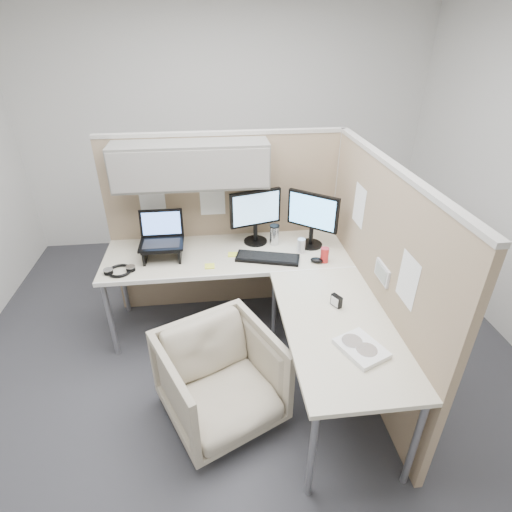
{
  "coord_description": "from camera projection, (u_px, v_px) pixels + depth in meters",
  "views": [
    {
      "loc": [
        -0.2,
        -2.32,
        2.35
      ],
      "look_at": [
        0.1,
        0.25,
        0.85
      ],
      "focal_mm": 28.0,
      "sensor_mm": 36.0,
      "label": 1
    }
  ],
  "objects": [
    {
      "name": "ground",
      "position": [
        247.0,
        364.0,
        3.19
      ],
      "size": [
        4.5,
        4.5,
        0.0
      ],
      "primitive_type": "plane",
      "color": "#313136",
      "rests_on": "ground"
    },
    {
      "name": "partition_back",
      "position": [
        210.0,
        198.0,
        3.34
      ],
      "size": [
        2.0,
        0.36,
        1.63
      ],
      "color": "#9C8366",
      "rests_on": "ground"
    },
    {
      "name": "partition_right",
      "position": [
        373.0,
        276.0,
        2.82
      ],
      "size": [
        0.07,
        2.03,
        1.63
      ],
      "color": "#9C8366",
      "rests_on": "ground"
    },
    {
      "name": "desk",
      "position": [
        261.0,
        283.0,
        2.97
      ],
      "size": [
        2.0,
        1.98,
        0.73
      ],
      "color": "beige",
      "rests_on": "ground"
    },
    {
      "name": "office_chair",
      "position": [
        221.0,
        376.0,
        2.61
      ],
      "size": [
        0.91,
        0.89,
        0.72
      ],
      "primitive_type": "imported",
      "rotation": [
        0.0,
        0.0,
        0.44
      ],
      "color": "#B9B193",
      "rests_on": "ground"
    },
    {
      "name": "monitor_left",
      "position": [
        255.0,
        213.0,
        3.31
      ],
      "size": [
        0.43,
        0.2,
        0.47
      ],
      "rotation": [
        0.0,
        0.0,
        0.27
      ],
      "color": "black",
      "rests_on": "desk"
    },
    {
      "name": "monitor_right",
      "position": [
        312.0,
        216.0,
        3.26
      ],
      "size": [
        0.36,
        0.31,
        0.47
      ],
      "rotation": [
        0.0,
        0.0,
        -0.69
      ],
      "color": "black",
      "rests_on": "desk"
    },
    {
      "name": "laptop_station",
      "position": [
        162.0,
        241.0,
        3.16
      ],
      "size": [
        0.34,
        0.29,
        0.36
      ],
      "color": "black",
      "rests_on": "desk"
    },
    {
      "name": "keyboard",
      "position": [
        268.0,
        258.0,
        3.18
      ],
      "size": [
        0.53,
        0.3,
        0.02
      ],
      "primitive_type": "cube",
      "rotation": [
        0.0,
        0.0,
        -0.28
      ],
      "color": "black",
      "rests_on": "desk"
    },
    {
      "name": "mouse",
      "position": [
        317.0,
        260.0,
        3.14
      ],
      "size": [
        0.12,
        0.1,
        0.04
      ],
      "primitive_type": "ellipsoid",
      "rotation": [
        0.0,
        0.0,
        -0.4
      ],
      "color": "black",
      "rests_on": "desk"
    },
    {
      "name": "travel_mug",
      "position": [
        274.0,
        235.0,
        3.37
      ],
      "size": [
        0.08,
        0.08,
        0.17
      ],
      "color": "silver",
      "rests_on": "desk"
    },
    {
      "name": "soda_can_green",
      "position": [
        325.0,
        255.0,
        3.13
      ],
      "size": [
        0.07,
        0.07,
        0.12
      ],
      "primitive_type": "cylinder",
      "color": "#B21E1E",
      "rests_on": "desk"
    },
    {
      "name": "soda_can_silver",
      "position": [
        301.0,
        246.0,
        3.26
      ],
      "size": [
        0.07,
        0.07,
        0.12
      ],
      "primitive_type": "cylinder",
      "color": "silver",
      "rests_on": "desk"
    },
    {
      "name": "sticky_note_a",
      "position": [
        210.0,
        266.0,
        3.09
      ],
      "size": [
        0.08,
        0.08,
        0.01
      ],
      "primitive_type": "cube",
      "rotation": [
        0.0,
        0.0,
        0.02
      ],
      "color": "#F3F941",
      "rests_on": "desk"
    },
    {
      "name": "sticky_note_d",
      "position": [
        233.0,
        255.0,
        3.25
      ],
      "size": [
        0.08,
        0.08,
        0.01
      ],
      "primitive_type": "cube",
      "rotation": [
        0.0,
        0.0,
        -0.09
      ],
      "color": "#F3F941",
      "rests_on": "desk"
    },
    {
      "name": "headphones",
      "position": [
        120.0,
        270.0,
        3.01
      ],
      "size": [
        0.23,
        0.21,
        0.03
      ],
      "rotation": [
        0.0,
        0.0,
        0.15
      ],
      "color": "black",
      "rests_on": "desk"
    },
    {
      "name": "paper_stack",
      "position": [
        361.0,
        348.0,
        2.29
      ],
      "size": [
        0.3,
        0.33,
        0.03
      ],
      "rotation": [
        0.0,
        0.0,
        0.41
      ],
      "color": "white",
      "rests_on": "desk"
    },
    {
      "name": "desk_clock",
      "position": [
        336.0,
        301.0,
        2.64
      ],
      "size": [
        0.07,
        0.09,
        0.08
      ],
      "rotation": [
        0.0,
        0.0,
        -1.07
      ],
      "color": "black",
      "rests_on": "desk"
    }
  ]
}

